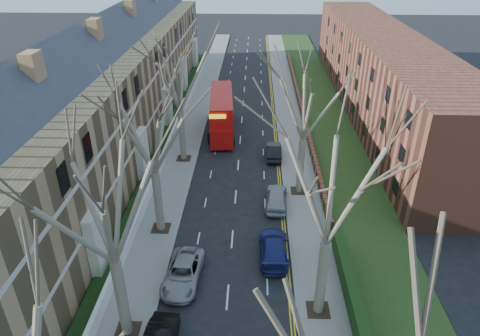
{
  "coord_description": "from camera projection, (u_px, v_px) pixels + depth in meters",
  "views": [
    {
      "loc": [
        1.51,
        -11.16,
        20.66
      ],
      "look_at": [
        0.42,
        20.23,
        3.37
      ],
      "focal_mm": 32.0,
      "sensor_mm": 36.0,
      "label": 1
    }
  ],
  "objects": [
    {
      "name": "flats_right",
      "position": [
        380.0,
        73.0,
        54.49
      ],
      "size": [
        13.97,
        54.0,
        10.0
      ],
      "color": "brown",
      "rests_on": "ground"
    },
    {
      "name": "pavement_right",
      "position": [
        289.0,
        120.0,
        53.71
      ],
      "size": [
        3.0,
        102.0,
        0.12
      ],
      "primitive_type": "cube",
      "color": "slate",
      "rests_on": "ground"
    },
    {
      "name": "tree_right_mid",
      "position": [
        334.0,
        179.0,
        22.0
      ],
      "size": [
        10.5,
        10.5,
        14.71
      ],
      "color": "#716650",
      "rests_on": "ground"
    },
    {
      "name": "car_left_far",
      "position": [
        183.0,
        273.0,
        28.61
      ],
      "size": [
        2.66,
        5.18,
        1.4
      ],
      "primitive_type": "imported",
      "rotation": [
        0.0,
        0.0,
        -0.07
      ],
      "color": "gray",
      "rests_on": "ground"
    },
    {
      "name": "pavement_left",
      "position": [
        195.0,
        119.0,
        54.07
      ],
      "size": [
        3.0,
        102.0,
        0.12
      ],
      "primitive_type": "cube",
      "color": "slate",
      "rests_on": "ground"
    },
    {
      "name": "tree_left_far",
      "position": [
        149.0,
        122.0,
        29.5
      ],
      "size": [
        10.15,
        10.15,
        14.22
      ],
      "color": "#716650",
      "rests_on": "ground"
    },
    {
      "name": "tree_left_dist",
      "position": [
        177.0,
        69.0,
        39.85
      ],
      "size": [
        10.5,
        10.5,
        14.71
      ],
      "color": "#716650",
      "rests_on": "ground"
    },
    {
      "name": "car_right_far",
      "position": [
        274.0,
        151.0,
        44.61
      ],
      "size": [
        1.57,
        4.38,
        1.44
      ],
      "primitive_type": "imported",
      "rotation": [
        0.0,
        0.0,
        3.13
      ],
      "color": "black",
      "rests_on": "ground"
    },
    {
      "name": "front_wall_left",
      "position": [
        170.0,
        141.0,
        46.85
      ],
      "size": [
        0.3,
        78.0,
        1.0
      ],
      "color": "white",
      "rests_on": "ground"
    },
    {
      "name": "tree_left_mid",
      "position": [
        103.0,
        196.0,
        20.59
      ],
      "size": [
        10.5,
        10.5,
        14.71
      ],
      "color": "#716650",
      "rests_on": "ground"
    },
    {
      "name": "double_decker_bus",
      "position": [
        222.0,
        114.0,
        49.45
      ],
      "size": [
        3.36,
        11.11,
        4.59
      ],
      "rotation": [
        0.0,
        0.0,
        3.21
      ],
      "color": "#B50F0C",
      "rests_on": "ground"
    },
    {
      "name": "car_right_mid",
      "position": [
        276.0,
        198.0,
        36.6
      ],
      "size": [
        2.12,
        4.7,
        1.57
      ],
      "primitive_type": "imported",
      "rotation": [
        0.0,
        0.0,
        3.08
      ],
      "color": "#96989F",
      "rests_on": "ground"
    },
    {
      "name": "car_right_near",
      "position": [
        274.0,
        248.0,
        30.84
      ],
      "size": [
        2.06,
        5.06,
        1.47
      ],
      "primitive_type": "imported",
      "rotation": [
        0.0,
        0.0,
        3.14
      ],
      "color": "navy",
      "rests_on": "ground"
    },
    {
      "name": "grass_verge_right",
      "position": [
        326.0,
        120.0,
        53.53
      ],
      "size": [
        6.0,
        102.0,
        0.06
      ],
      "color": "#1F3814",
      "rests_on": "ground"
    },
    {
      "name": "terrace_left",
      "position": [
        109.0,
        98.0,
        44.66
      ],
      "size": [
        9.7,
        78.0,
        13.6
      ],
      "color": "#9B7B4F",
      "rests_on": "ground"
    },
    {
      "name": "tree_right_far",
      "position": [
        306.0,
        95.0,
        34.4
      ],
      "size": [
        10.15,
        10.15,
        14.22
      ],
      "color": "#716650",
      "rests_on": "ground"
    }
  ]
}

